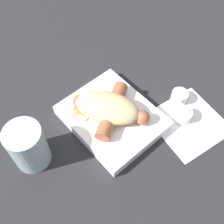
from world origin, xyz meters
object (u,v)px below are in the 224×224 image
object	(u,v)px
sausage	(111,109)
condiment_cup_far	(179,97)
bread_roll	(107,107)
food_tray	(112,117)
condiment_cup_near	(183,116)
drink_glass	(28,146)

from	to	relation	value
sausage	condiment_cup_far	distance (m)	0.18
bread_roll	sausage	xyz separation A→B (m)	(-0.01, -0.01, -0.01)
food_tray	sausage	world-z (taller)	sausage
bread_roll	condiment_cup_near	size ratio (longest dim) A/B	4.16
drink_glass	condiment_cup_near	bearing A→B (deg)	-114.81
bread_roll	sausage	distance (m)	0.01
bread_roll	sausage	size ratio (longest dim) A/B	1.06
food_tray	drink_glass	xyz separation A→B (m)	(0.04, 0.19, 0.04)
condiment_cup_far	drink_glass	distance (m)	0.38
condiment_cup_far	drink_glass	xyz separation A→B (m)	(0.11, 0.36, 0.04)
food_tray	drink_glass	bearing A→B (deg)	77.89
food_tray	condiment_cup_far	distance (m)	0.18
bread_roll	condiment_cup_far	size ratio (longest dim) A/B	4.16
bread_roll	condiment_cup_far	bearing A→B (deg)	-113.69
sausage	condiment_cup_near	bearing A→B (deg)	-130.68
bread_roll	drink_glass	world-z (taller)	drink_glass
food_tray	condiment_cup_near	distance (m)	0.17
sausage	drink_glass	world-z (taller)	drink_glass
condiment_cup_near	sausage	bearing A→B (deg)	49.32
bread_roll	drink_glass	size ratio (longest dim) A/B	1.55
drink_glass	condiment_cup_far	bearing A→B (deg)	-106.66
sausage	drink_glass	size ratio (longest dim) A/B	1.47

